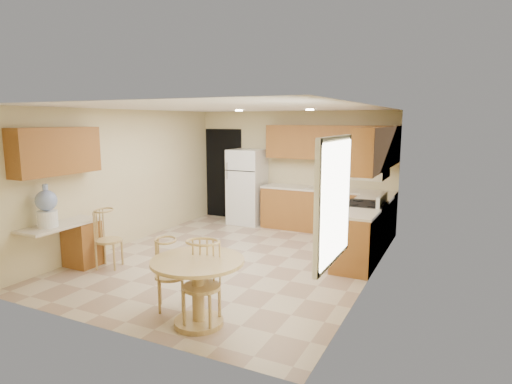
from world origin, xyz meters
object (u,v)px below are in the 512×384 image
at_px(refrigerator, 247,187).
at_px(chair_desk, 104,234).
at_px(stove, 364,229).
at_px(dining_table, 198,282).
at_px(chair_table_a, 166,269).
at_px(chair_table_b, 197,279).
at_px(water_crock, 47,208).

height_order(refrigerator, chair_desk, refrigerator).
relative_size(stove, dining_table, 1.04).
relative_size(refrigerator, stove, 1.53).
xyz_separation_m(chair_table_a, chair_table_b, (0.60, -0.23, 0.06)).
height_order(chair_desk, water_crock, water_crock).
relative_size(refrigerator, chair_table_a, 1.91).
height_order(chair_table_b, water_crock, water_crock).
height_order(refrigerator, chair_table_b, refrigerator).
height_order(stove, chair_table_a, stove).
distance_m(refrigerator, water_crock, 4.43).
distance_m(dining_table, chair_desk, 2.51).
bearing_deg(chair_table_b, refrigerator, -80.23).
height_order(refrigerator, dining_table, refrigerator).
bearing_deg(chair_table_b, water_crock, -18.94).
distance_m(chair_desk, water_crock, 0.91).
bearing_deg(chair_table_a, stove, 116.01).
bearing_deg(refrigerator, stove, -22.99).
xyz_separation_m(refrigerator, chair_table_a, (1.19, -4.46, -0.30)).
distance_m(chair_table_a, chair_desk, 1.95).
bearing_deg(water_crock, chair_desk, 53.77).
height_order(chair_table_a, chair_table_b, chair_table_b).
bearing_deg(water_crock, stove, 38.14).
bearing_deg(chair_table_a, dining_table, 39.55).
bearing_deg(stove, chair_table_a, -117.45).
height_order(stove, water_crock, water_crock).
distance_m(refrigerator, chair_table_b, 5.03).
distance_m(chair_table_b, chair_desk, 2.59).
distance_m(refrigerator, chair_desk, 3.75).
xyz_separation_m(dining_table, chair_table_b, (0.05, -0.09, 0.08)).
xyz_separation_m(stove, chair_desk, (-3.47, -2.47, 0.09)).
height_order(stove, chair_desk, stove).
distance_m(chair_table_b, water_crock, 2.90).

